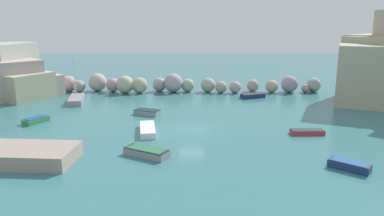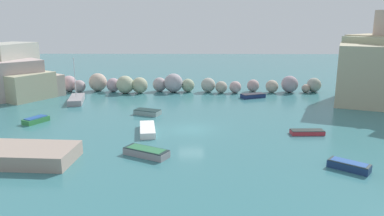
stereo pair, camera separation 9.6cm
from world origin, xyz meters
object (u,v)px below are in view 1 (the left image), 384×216
stone_dock (13,154)px  moored_boat_2 (307,132)px  moored_boat_1 (147,112)px  moored_boat_7 (349,165)px  moored_boat_0 (76,99)px  moored_boat_3 (253,96)px  moored_boat_5 (147,152)px  moored_boat_4 (36,120)px  moored_boat_6 (148,130)px

stone_dock → moored_boat_2: bearing=16.3°
moored_boat_1 → moored_boat_7: moored_boat_7 is taller
stone_dock → moored_boat_7: (25.10, -1.26, -0.24)m
moored_boat_0 → moored_boat_2: 29.46m
moored_boat_2 → moored_boat_3: 16.85m
moored_boat_5 → moored_boat_0: bearing=-30.2°
moored_boat_3 → moored_boat_0: bearing=-14.7°
moored_boat_1 → moored_boat_5: bearing=119.1°
moored_boat_3 → moored_boat_4: (-24.65, -13.01, 0.01)m
moored_boat_5 → moored_boat_7: bearing=-161.1°
moored_boat_0 → moored_boat_5: (11.75, -19.33, -0.05)m
moored_boat_7 → moored_boat_0: bearing=-0.8°
moored_boat_1 → moored_boat_2: size_ratio=1.02×
moored_boat_1 → moored_boat_2: moored_boat_1 is taller
moored_boat_0 → moored_boat_6: 17.14m
moored_boat_3 → stone_dock: bearing=25.1°
moored_boat_7 → stone_dock: bearing=35.6°
moored_boat_2 → moored_boat_5: (-14.45, -5.87, 0.11)m
moored_boat_4 → moored_boat_5: moored_boat_5 is taller
moored_boat_0 → moored_boat_6: bearing=28.4°
moored_boat_4 → moored_boat_6: size_ratio=0.63×
moored_boat_4 → moored_boat_0: bearing=-158.6°
moored_boat_1 → moored_boat_6: moored_boat_6 is taller
stone_dock → moored_boat_2: size_ratio=3.01×
moored_boat_3 → moored_boat_4: 27.87m
moored_boat_1 → moored_boat_4: 11.82m
moored_boat_4 → moored_boat_2: bearing=110.5°
moored_boat_6 → moored_boat_3: bearing=133.8°
moored_boat_3 → moored_boat_6: 20.51m
moored_boat_5 → moored_boat_4: bearing=-7.8°
moored_boat_0 → moored_boat_1: bearing=46.5°
moored_boat_0 → moored_boat_1: moored_boat_0 is taller
moored_boat_2 → moored_boat_4: size_ratio=1.09×
moored_boat_4 → moored_boat_6: moored_boat_4 is taller
moored_boat_0 → moored_boat_5: bearing=19.6°
moored_boat_2 → moored_boat_7: size_ratio=1.08×
moored_boat_0 → moored_boat_1: 11.93m
moored_boat_0 → moored_boat_1: (10.13, -6.30, -0.09)m
moored_boat_0 → moored_boat_4: bearing=-18.3°
moored_boat_0 → moored_boat_7: size_ratio=1.99×
moored_boat_0 → moored_boat_3: bearing=86.0°
moored_boat_3 → moored_boat_1: bearing=12.9°
moored_boat_1 → moored_boat_5: size_ratio=0.82×
moored_boat_2 → moored_boat_6: (-15.18, 0.34, 0.08)m
moored_boat_7 → moored_boat_2: bearing=-47.5°
moored_boat_5 → moored_boat_6: bearing=-54.8°
moored_boat_0 → moored_boat_4: (-1.15, -9.84, -0.09)m
moored_boat_3 → moored_boat_4: bearing=5.4°
moored_boat_6 → moored_boat_7: bearing=52.2°
moored_boat_2 → moored_boat_4: moored_boat_4 is taller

